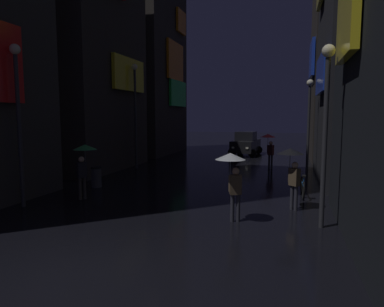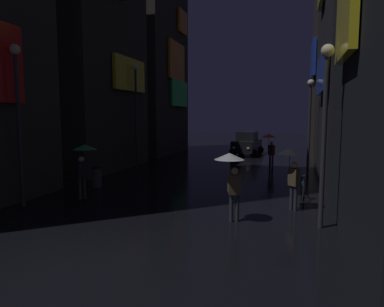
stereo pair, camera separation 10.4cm
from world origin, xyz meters
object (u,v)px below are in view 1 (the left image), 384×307
Objects in this scene: pedestrian_foreground_left_black at (292,161)px; bicycle_parked_at_storefront at (303,187)px; streetlamp_right_far at (309,115)px; trash_bin at (96,177)px; pedestrian_near_crossing_red at (269,141)px; streetlamp_left_far at (135,105)px; streetlamp_left_near at (18,107)px; car_distant at (246,144)px; pedestrian_midstreet_left_clear at (232,168)px; pedestrian_foreground_right_green at (84,156)px; streetlamp_right_near at (326,114)px.

pedestrian_foreground_left_black is 1.16× the size of bicycle_parked_at_storefront.
streetlamp_right_far is 5.52× the size of trash_bin.
trash_bin is at bearing -133.08° from pedestrian_near_crossing_red.
streetlamp_left_near is (-0.00, -9.32, -0.35)m from streetlamp_left_far.
car_distant is at bearing 57.68° from streetlamp_left_far.
streetlamp_left_near reaches higher than bicycle_parked_at_storefront.
streetlamp_left_near is (-9.13, -2.25, 1.85)m from pedestrian_foreground_left_black.
streetlamp_left_near is at bearing -135.99° from streetlamp_right_far.
pedestrian_midstreet_left_clear is 1.00× the size of pedestrian_foreground_right_green.
streetlamp_right_near is (10.00, -8.83, -0.61)m from streetlamp_left_far.
streetlamp_right_near is 10.02m from streetlamp_left_near.
pedestrian_near_crossing_red is at bearing 55.24° from streetlamp_left_near.
streetlamp_left_far reaches higher than streetlamp_right_near.
bicycle_parked_at_storefront is 14.47m from car_distant.
pedestrian_foreground_right_green is 0.41× the size of streetlamp_right_near.
pedestrian_foreground_left_black is at bearing -37.75° from streetlamp_left_far.
streetlamp_right_near is (2.16, -10.81, 1.59)m from pedestrian_near_crossing_red.
streetlamp_left_near reaches higher than streetlamp_right_far.
pedestrian_foreground_right_green is 0.38× the size of streetlamp_left_near.
pedestrian_midstreet_left_clear is 18.01m from car_distant.
bicycle_parked_at_storefront is at bearing 24.10° from streetlamp_left_near.
streetlamp_left_near is 4.82m from trash_bin.
trash_bin is (-6.71, 3.38, -1.20)m from pedestrian_midstreet_left_clear.
streetlamp_left_far is (-9.13, 7.07, 2.20)m from pedestrian_foreground_left_black.
pedestrian_midstreet_left_clear is 0.41× the size of streetlamp_right_far.
streetlamp_left_far is 6.64m from trash_bin.
streetlamp_left_far is 10.03m from streetlamp_right_far.
pedestrian_midstreet_left_clear is 1.16× the size of bicycle_parked_at_storefront.
pedestrian_midstreet_left_clear is 2.28× the size of trash_bin.
car_distant is at bearing 102.45° from pedestrian_foreground_left_black.
trash_bin is at bearing 110.20° from pedestrian_foreground_right_green.
streetlamp_left_near is 1.10× the size of streetlamp_right_far.
car_distant is 19.22m from streetlamp_left_near.
streetlamp_right_near is (8.55, -1.13, 1.59)m from pedestrian_foreground_right_green.
pedestrian_foreground_left_black is at bearing -96.66° from streetlamp_right_far.
pedestrian_midstreet_left_clear is 6.11m from pedestrian_foreground_right_green.
trash_bin is at bearing -175.94° from bicycle_parked_at_storefront.
trash_bin is (0.70, -5.66, -3.40)m from streetlamp_left_far.
streetlamp_right_far is (10.00, 0.34, -0.63)m from streetlamp_left_far.
bicycle_parked_at_storefront is 6.09m from streetlamp_right_far.
pedestrian_midstreet_left_clear reaches higher than bicycle_parked_at_storefront.
pedestrian_foreground_right_green is 1.16× the size of bicycle_parked_at_storefront.
streetlamp_right_far is at bearing 85.74° from bicycle_parked_at_storefront.
bicycle_parked_at_storefront is 8.92m from trash_bin.
streetlamp_right_near is at bearing -41.44° from streetlamp_left_far.
streetlamp_left_near is 13.91m from streetlamp_right_far.
streetlamp_left_far reaches higher than streetlamp_right_far.
car_distant is at bearing 71.32° from trash_bin.
bicycle_parked_at_storefront is 4.78m from streetlamp_right_near.
streetlamp_left_near reaches higher than pedestrian_near_crossing_red.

